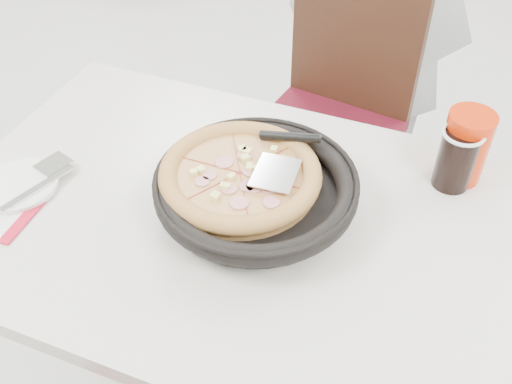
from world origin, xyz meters
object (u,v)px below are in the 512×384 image
at_px(pizza_pan, 256,195).
at_px(red_cup, 465,146).
at_px(chair_far, 324,130).
at_px(pizza, 240,181).
at_px(main_table, 237,320).
at_px(side_plate, 18,185).
at_px(cola_glass, 456,160).

bearing_deg(pizza_pan, red_cup, 35.67).
relative_size(chair_far, pizza, 3.07).
height_order(chair_far, pizza, chair_far).
xyz_separation_m(main_table, red_cup, (0.41, 0.29, 0.45)).
distance_m(side_plate, red_cup, 0.95).
relative_size(main_table, chair_far, 1.26).
xyz_separation_m(pizza, side_plate, (-0.46, -0.14, -0.05)).
distance_m(chair_far, pizza_pan, 0.74).
distance_m(main_table, pizza, 0.44).
relative_size(main_table, red_cup, 7.50).
bearing_deg(pizza, main_table, -93.39).
relative_size(side_plate, red_cup, 1.06).
relative_size(main_table, cola_glass, 9.23).
xyz_separation_m(cola_glass, red_cup, (0.01, 0.03, 0.02)).
height_order(main_table, cola_glass, cola_glass).
relative_size(chair_far, pizza_pan, 2.52).
distance_m(chair_far, side_plate, 0.96).
relative_size(chair_far, side_plate, 5.60).
bearing_deg(pizza, side_plate, -163.37).
distance_m(pizza, cola_glass, 0.45).
relative_size(main_table, pizza_pan, 3.18).
height_order(side_plate, red_cup, red_cup).
bearing_deg(pizza, pizza_pan, -13.86).
bearing_deg(side_plate, pizza, 16.63).
xyz_separation_m(main_table, pizza_pan, (0.04, 0.03, 0.42)).
bearing_deg(pizza, red_cup, 32.05).
bearing_deg(red_cup, cola_glass, -107.03).
xyz_separation_m(pizza_pan, cola_glass, (0.36, 0.23, 0.02)).
bearing_deg(red_cup, chair_far, 134.82).
xyz_separation_m(chair_far, pizza, (-0.00, -0.66, 0.34)).
bearing_deg(chair_far, main_table, 97.83).
relative_size(pizza, red_cup, 1.94).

